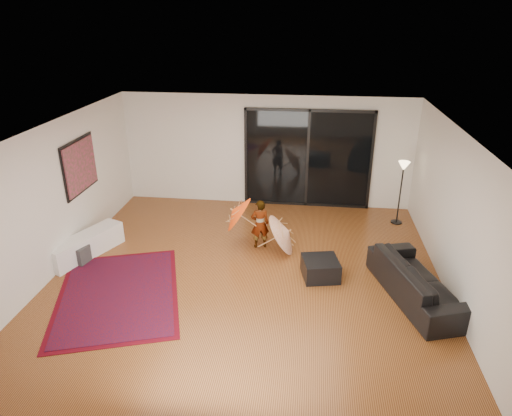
% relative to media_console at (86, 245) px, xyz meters
% --- Properties ---
extents(floor, '(7.00, 7.00, 0.00)m').
position_rel_media_console_xyz_m(floor, '(3.25, -0.35, -0.23)').
color(floor, '#99572A').
rests_on(floor, ground).
extents(ceiling, '(7.00, 7.00, 0.00)m').
position_rel_media_console_xyz_m(ceiling, '(3.25, -0.35, 2.47)').
color(ceiling, white).
rests_on(ceiling, wall_back).
extents(wall_back, '(7.00, 0.00, 7.00)m').
position_rel_media_console_xyz_m(wall_back, '(3.25, 3.15, 1.12)').
color(wall_back, silver).
rests_on(wall_back, floor).
extents(wall_front, '(7.00, 0.00, 7.00)m').
position_rel_media_console_xyz_m(wall_front, '(3.25, -3.85, 1.12)').
color(wall_front, silver).
rests_on(wall_front, floor).
extents(wall_left, '(0.00, 7.00, 7.00)m').
position_rel_media_console_xyz_m(wall_left, '(-0.25, -0.35, 1.12)').
color(wall_left, silver).
rests_on(wall_left, floor).
extents(wall_right, '(0.00, 7.00, 7.00)m').
position_rel_media_console_xyz_m(wall_right, '(6.75, -0.35, 1.12)').
color(wall_right, silver).
rests_on(wall_right, floor).
extents(sliding_door, '(3.06, 0.07, 2.40)m').
position_rel_media_console_xyz_m(sliding_door, '(4.25, 3.11, 0.97)').
color(sliding_door, black).
rests_on(sliding_door, wall_back).
extents(painting, '(0.04, 1.28, 1.08)m').
position_rel_media_console_xyz_m(painting, '(-0.21, 0.65, 1.42)').
color(painting, black).
rests_on(painting, wall_left).
extents(media_console, '(1.02, 1.65, 0.45)m').
position_rel_media_console_xyz_m(media_console, '(0.00, 0.00, 0.00)').
color(media_console, white).
rests_on(media_console, floor).
extents(speaker, '(0.36, 0.36, 0.35)m').
position_rel_media_console_xyz_m(speaker, '(0.00, -0.29, -0.05)').
color(speaker, '#424244').
rests_on(speaker, floor).
extents(persian_rug, '(2.76, 3.26, 0.02)m').
position_rel_media_console_xyz_m(persian_rug, '(1.14, -1.23, -0.22)').
color(persian_rug, '#510712').
rests_on(persian_rug, floor).
extents(sofa, '(1.49, 2.36, 0.64)m').
position_rel_media_console_xyz_m(sofa, '(6.20, -0.68, 0.10)').
color(sofa, black).
rests_on(sofa, floor).
extents(ottoman, '(0.74, 0.74, 0.36)m').
position_rel_media_console_xyz_m(ottoman, '(4.59, -0.24, -0.05)').
color(ottoman, black).
rests_on(ottoman, floor).
extents(floor_lamp, '(0.25, 0.25, 1.46)m').
position_rel_media_console_xyz_m(floor_lamp, '(6.35, 2.32, 0.93)').
color(floor_lamp, black).
rests_on(floor_lamp, floor).
extents(child, '(0.43, 0.35, 1.03)m').
position_rel_media_console_xyz_m(child, '(3.36, 0.79, 0.29)').
color(child, '#999999').
rests_on(child, floor).
extents(parasol_orange, '(0.59, 0.80, 0.86)m').
position_rel_media_console_xyz_m(parasol_orange, '(2.81, 0.74, 0.51)').
color(parasol_orange, '#FF4A0D').
rests_on(parasol_orange, child).
extents(parasol_white, '(0.64, 0.88, 0.95)m').
position_rel_media_console_xyz_m(parasol_white, '(3.96, 0.64, 0.28)').
color(parasol_white, white).
rests_on(parasol_white, floor).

